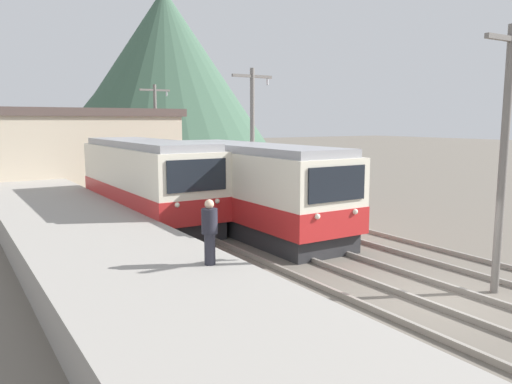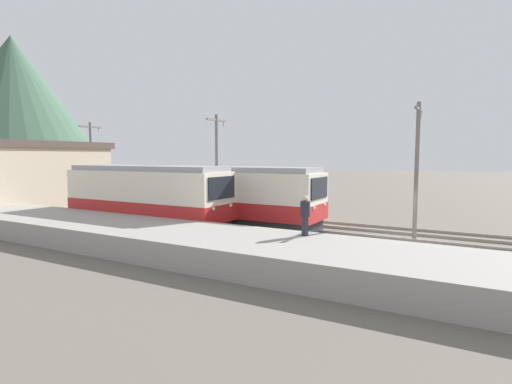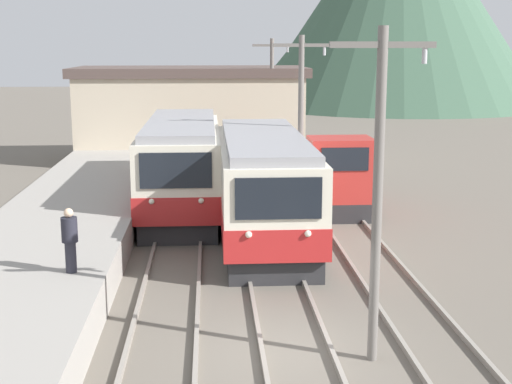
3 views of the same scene
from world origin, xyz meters
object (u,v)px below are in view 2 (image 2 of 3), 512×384
object	(u,v)px
commuter_train_center	(234,199)
catenary_mast_near	(417,165)
person_on_platform	(305,214)
catenary_mast_mid	(217,163)
shunting_locomotive	(208,198)
catenary_mast_far	(92,162)
commuter_train_left	(148,199)

from	to	relation	value
commuter_train_center	catenary_mast_near	world-z (taller)	catenary_mast_near
catenary_mast_near	person_on_platform	bearing A→B (deg)	154.79
catenary_mast_mid	person_on_platform	size ratio (longest dim) A/B	4.26
shunting_locomotive	catenary_mast_far	world-z (taller)	catenary_mast_far
catenary_mast_near	catenary_mast_mid	bearing A→B (deg)	90.00
catenary_mast_near	catenary_mast_mid	size ratio (longest dim) A/B	1.00
commuter_train_left	catenary_mast_far	size ratio (longest dim) A/B	1.53
catenary_mast_mid	person_on_platform	distance (m)	11.03
commuter_train_center	catenary_mast_far	bearing A→B (deg)	83.86
shunting_locomotive	catenary_mast_near	world-z (taller)	catenary_mast_near
catenary_mast_far	commuter_train_center	bearing A→B (deg)	-96.14
commuter_train_left	shunting_locomotive	distance (m)	5.82
catenary_mast_near	catenary_mast_far	size ratio (longest dim) A/B	1.00
commuter_train_left	catenary_mast_far	bearing A→B (deg)	66.80
catenary_mast_mid	person_on_platform	bearing A→B (deg)	-127.09
catenary_mast_near	person_on_platform	world-z (taller)	catenary_mast_near
commuter_train_left	catenary_mast_near	world-z (taller)	catenary_mast_near
shunting_locomotive	person_on_platform	world-z (taller)	shunting_locomotive
commuter_train_center	catenary_mast_mid	distance (m)	3.38
commuter_train_center	person_on_platform	world-z (taller)	commuter_train_center
catenary_mast_far	catenary_mast_mid	bearing A→B (deg)	-90.00
shunting_locomotive	catenary_mast_near	bearing A→B (deg)	-96.25
commuter_train_center	catenary_mast_mid	size ratio (longest dim) A/B	1.56
commuter_train_center	person_on_platform	bearing A→B (deg)	-128.15
person_on_platform	commuter_train_left	bearing A→B (deg)	77.77
commuter_train_left	catenary_mast_far	distance (m)	11.11
commuter_train_center	catenary_mast_far	xyz separation A→B (m)	(1.51, 14.02, 2.02)
commuter_train_left	commuter_train_center	world-z (taller)	commuter_train_left
catenary_mast_far	person_on_platform	xyz separation A→B (m)	(-6.56, -20.45, -1.80)
shunting_locomotive	catenary_mast_mid	distance (m)	3.39
shunting_locomotive	catenary_mast_far	bearing A→B (deg)	98.55
commuter_train_left	catenary_mast_near	xyz separation A→B (m)	(4.31, -13.49, 1.99)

